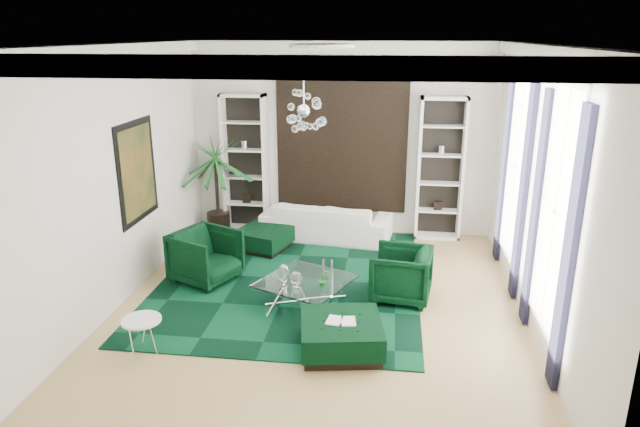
# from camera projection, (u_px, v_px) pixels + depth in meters

# --- Properties ---
(floor) EXTENTS (6.00, 7.00, 0.02)m
(floor) POSITION_uv_depth(u_px,v_px,m) (319.00, 306.00, 8.63)
(floor) COLOR tan
(floor) RESTS_ON ground
(ceiling) EXTENTS (6.00, 7.00, 0.02)m
(ceiling) POSITION_uv_depth(u_px,v_px,m) (319.00, 43.00, 7.47)
(ceiling) COLOR white
(ceiling) RESTS_ON ground
(wall_back) EXTENTS (6.00, 0.02, 3.80)m
(wall_back) POSITION_uv_depth(u_px,v_px,m) (342.00, 140.00, 11.37)
(wall_back) COLOR silver
(wall_back) RESTS_ON ground
(wall_front) EXTENTS (6.00, 0.02, 3.80)m
(wall_front) POSITION_uv_depth(u_px,v_px,m) (265.00, 291.00, 4.73)
(wall_front) COLOR silver
(wall_front) RESTS_ON ground
(wall_left) EXTENTS (0.02, 7.00, 3.80)m
(wall_left) POSITION_uv_depth(u_px,v_px,m) (117.00, 177.00, 8.42)
(wall_left) COLOR silver
(wall_left) RESTS_ON ground
(wall_right) EXTENTS (0.02, 7.00, 3.80)m
(wall_right) POSITION_uv_depth(u_px,v_px,m) (540.00, 191.00, 7.68)
(wall_right) COLOR silver
(wall_right) RESTS_ON ground
(crown_molding) EXTENTS (6.00, 7.00, 0.18)m
(crown_molding) POSITION_uv_depth(u_px,v_px,m) (319.00, 52.00, 7.50)
(crown_molding) COLOR white
(crown_molding) RESTS_ON ceiling
(ceiling_medallion) EXTENTS (0.90, 0.90, 0.05)m
(ceiling_medallion) POSITION_uv_depth(u_px,v_px,m) (322.00, 46.00, 7.76)
(ceiling_medallion) COLOR white
(ceiling_medallion) RESTS_ON ceiling
(tapestry) EXTENTS (2.50, 0.06, 2.80)m
(tapestry) POSITION_uv_depth(u_px,v_px,m) (342.00, 140.00, 11.32)
(tapestry) COLOR black
(tapestry) RESTS_ON wall_back
(shelving_left) EXTENTS (0.90, 0.38, 2.80)m
(shelving_left) POSITION_uv_depth(u_px,v_px,m) (245.00, 164.00, 11.57)
(shelving_left) COLOR white
(shelving_left) RESTS_ON floor
(shelving_right) EXTENTS (0.90, 0.38, 2.80)m
(shelving_right) POSITION_uv_depth(u_px,v_px,m) (440.00, 169.00, 11.09)
(shelving_right) COLOR white
(shelving_right) RESTS_ON floor
(painting) EXTENTS (0.04, 1.30, 1.60)m
(painting) POSITION_uv_depth(u_px,v_px,m) (138.00, 171.00, 8.99)
(painting) COLOR black
(painting) RESTS_ON wall_left
(window_near) EXTENTS (0.03, 1.10, 2.90)m
(window_near) POSITION_uv_depth(u_px,v_px,m) (556.00, 211.00, 6.83)
(window_near) COLOR white
(window_near) RESTS_ON wall_right
(curtain_near_a) EXTENTS (0.07, 0.30, 3.25)m
(curtain_near_a) POSITION_uv_depth(u_px,v_px,m) (569.00, 254.00, 6.18)
(curtain_near_a) COLOR black
(curtain_near_a) RESTS_ON floor
(curtain_near_b) EXTENTS (0.07, 0.30, 3.25)m
(curtain_near_b) POSITION_uv_depth(u_px,v_px,m) (536.00, 211.00, 7.65)
(curtain_near_b) COLOR black
(curtain_near_b) RESTS_ON floor
(window_far) EXTENTS (0.03, 1.10, 2.90)m
(window_far) POSITION_uv_depth(u_px,v_px,m) (517.00, 166.00, 9.10)
(window_far) COLOR white
(window_far) RESTS_ON wall_right
(curtain_far_a) EXTENTS (0.07, 0.30, 3.25)m
(curtain_far_a) POSITION_uv_depth(u_px,v_px,m) (523.00, 195.00, 8.45)
(curtain_far_a) COLOR black
(curtain_far_a) RESTS_ON floor
(curtain_far_b) EXTENTS (0.07, 0.30, 3.25)m
(curtain_far_b) POSITION_uv_depth(u_px,v_px,m) (504.00, 170.00, 9.92)
(curtain_far_b) COLOR black
(curtain_far_b) RESTS_ON floor
(rug) EXTENTS (4.20, 5.00, 0.02)m
(rug) POSITION_uv_depth(u_px,v_px,m) (291.00, 279.00, 9.53)
(rug) COLOR black
(rug) RESTS_ON floor
(sofa) EXTENTS (2.63, 1.31, 0.74)m
(sofa) POSITION_uv_depth(u_px,v_px,m) (327.00, 221.00, 11.32)
(sofa) COLOR white
(sofa) RESTS_ON floor
(armchair_left) EXTENTS (1.26, 1.24, 0.87)m
(armchair_left) POSITION_uv_depth(u_px,v_px,m) (206.00, 256.00, 9.36)
(armchair_left) COLOR black
(armchair_left) RESTS_ON floor
(armchair_right) EXTENTS (1.01, 0.99, 0.81)m
(armchair_right) POSITION_uv_depth(u_px,v_px,m) (401.00, 274.00, 8.73)
(armchair_right) COLOR black
(armchair_right) RESTS_ON floor
(coffee_table) EXTENTS (1.58, 1.58, 0.41)m
(coffee_table) POSITION_uv_depth(u_px,v_px,m) (306.00, 293.00, 8.58)
(coffee_table) COLOR white
(coffee_table) RESTS_ON floor
(ottoman_side) EXTENTS (1.13, 1.13, 0.40)m
(ottoman_side) POSITION_uv_depth(u_px,v_px,m) (263.00, 239.00, 10.80)
(ottoman_side) COLOR black
(ottoman_side) RESTS_ON floor
(ottoman_front) EXTENTS (1.18, 1.18, 0.41)m
(ottoman_front) POSITION_uv_depth(u_px,v_px,m) (341.00, 336.00, 7.36)
(ottoman_front) COLOR black
(ottoman_front) RESTS_ON floor
(book) EXTENTS (0.38, 0.26, 0.03)m
(book) POSITION_uv_depth(u_px,v_px,m) (341.00, 320.00, 7.30)
(book) COLOR white
(book) RESTS_ON ottoman_front
(side_table) EXTENTS (0.60, 0.60, 0.48)m
(side_table) POSITION_uv_depth(u_px,v_px,m) (143.00, 337.00, 7.26)
(side_table) COLOR white
(side_table) RESTS_ON floor
(palm) EXTENTS (1.99, 1.99, 2.55)m
(palm) POSITION_uv_depth(u_px,v_px,m) (216.00, 172.00, 11.40)
(palm) COLOR #1E6226
(palm) RESTS_ON floor
(chandelier) EXTENTS (0.94, 0.94, 0.69)m
(chandelier) POSITION_uv_depth(u_px,v_px,m) (304.00, 111.00, 8.32)
(chandelier) COLOR white
(chandelier) RESTS_ON ceiling
(table_plant) EXTENTS (0.15, 0.13, 0.25)m
(table_plant) POSITION_uv_depth(u_px,v_px,m) (324.00, 280.00, 8.21)
(table_plant) COLOR #1E6226
(table_plant) RESTS_ON coffee_table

